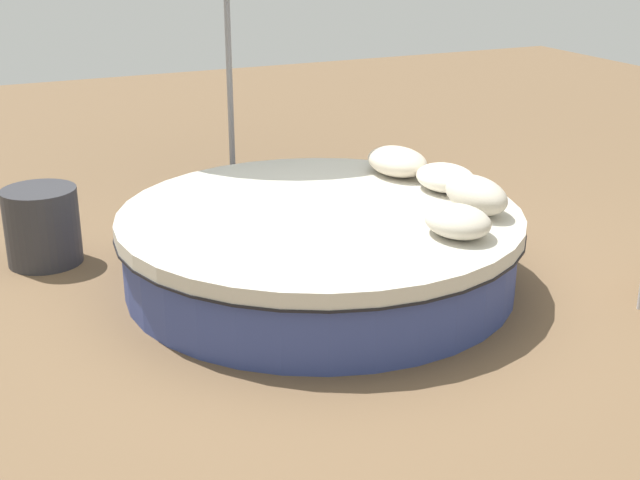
% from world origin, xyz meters
% --- Properties ---
extents(ground_plane, '(16.00, 16.00, 0.00)m').
position_xyz_m(ground_plane, '(0.00, 0.00, 0.00)').
color(ground_plane, brown).
extents(round_bed, '(2.52, 2.52, 0.48)m').
position_xyz_m(round_bed, '(0.00, 0.00, 0.25)').
color(round_bed, '#38478C').
rests_on(round_bed, ground_plane).
extents(throw_pillow_0, '(0.44, 0.35, 0.17)m').
position_xyz_m(throw_pillow_0, '(-0.72, -0.53, 0.56)').
color(throw_pillow_0, beige).
rests_on(throw_pillow_0, round_bed).
extents(throw_pillow_1, '(0.53, 0.29, 0.22)m').
position_xyz_m(throw_pillow_1, '(-0.41, -0.87, 0.59)').
color(throw_pillow_1, beige).
rests_on(throw_pillow_1, round_bed).
extents(throw_pillow_2, '(0.45, 0.36, 0.17)m').
position_xyz_m(throw_pillow_2, '(0.05, -0.94, 0.56)').
color(throw_pillow_2, silver).
rests_on(throw_pillow_2, round_bed).
extents(throw_pillow_3, '(0.54, 0.37, 0.19)m').
position_xyz_m(throw_pillow_3, '(0.51, -0.83, 0.57)').
color(throw_pillow_3, beige).
rests_on(throw_pillow_3, round_bed).
extents(side_table, '(0.49, 0.49, 0.51)m').
position_xyz_m(side_table, '(1.08, 1.54, 0.26)').
color(side_table, '#333338').
rests_on(side_table, ground_plane).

